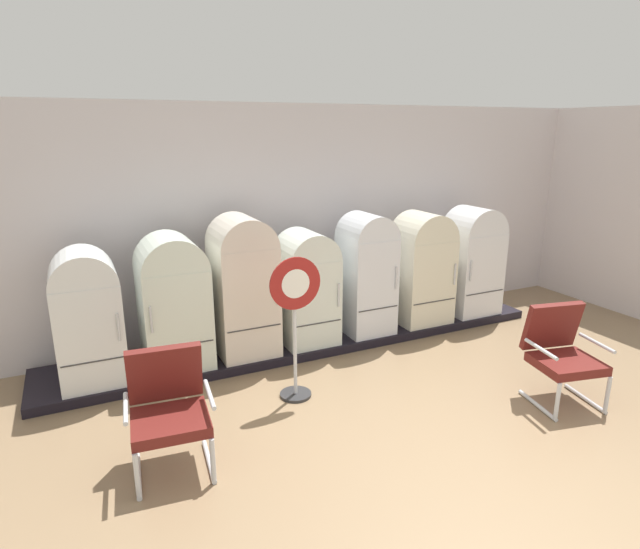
{
  "coord_description": "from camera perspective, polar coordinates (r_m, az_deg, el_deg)",
  "views": [
    {
      "loc": [
        -2.5,
        -2.54,
        2.63
      ],
      "look_at": [
        0.04,
        2.75,
        0.97
      ],
      "focal_mm": 29.35,
      "sensor_mm": 36.0,
      "label": 1
    }
  ],
  "objects": [
    {
      "name": "side_wall_right",
      "position": [
        8.82,
        29.28,
        6.06
      ],
      "size": [
        0.16,
        2.2,
        2.92
      ],
      "color": "silver",
      "rests_on": "ground"
    },
    {
      "name": "back_wall",
      "position": [
        6.79,
        -3.61,
        5.9
      ],
      "size": [
        11.76,
        0.12,
        2.92
      ],
      "color": "silver",
      "rests_on": "ground"
    },
    {
      "name": "refrigerator_3",
      "position": [
        6.24,
        -1.5,
        -1.08
      ],
      "size": [
        0.64,
        0.67,
        1.37
      ],
      "color": "silver",
      "rests_on": "display_plinth"
    },
    {
      "name": "display_plinth",
      "position": [
        6.63,
        -1.32,
        -7.15
      ],
      "size": [
        6.28,
        0.95,
        0.1
      ],
      "primitive_type": "cube",
      "color": "black",
      "rests_on": "ground"
    },
    {
      "name": "refrigerator_2",
      "position": [
        5.97,
        -8.38,
        -0.75
      ],
      "size": [
        0.66,
        0.73,
        1.6
      ],
      "color": "silver",
      "rests_on": "display_plinth"
    },
    {
      "name": "refrigerator_4",
      "position": [
        6.56,
        5.07,
        0.5
      ],
      "size": [
        0.59,
        0.64,
        1.52
      ],
      "color": "silver",
      "rests_on": "display_plinth"
    },
    {
      "name": "refrigerator_5",
      "position": [
        7.03,
        11.05,
        1.01
      ],
      "size": [
        0.71,
        0.64,
        1.47
      ],
      "color": "beige",
      "rests_on": "display_plinth"
    },
    {
      "name": "sign_stand",
      "position": [
        5.12,
        -2.71,
        -5.66
      ],
      "size": [
        0.52,
        0.32,
        1.46
      ],
      "color": "#2D2D30",
      "rests_on": "ground"
    },
    {
      "name": "armchair_right",
      "position": [
        5.68,
        24.8,
        -7.49
      ],
      "size": [
        0.74,
        0.75,
        0.97
      ],
      "color": "silver",
      "rests_on": "ground"
    },
    {
      "name": "refrigerator_1",
      "position": [
        5.82,
        -15.69,
        -2.5
      ],
      "size": [
        0.7,
        0.71,
        1.45
      ],
      "color": "silver",
      "rests_on": "display_plinth"
    },
    {
      "name": "ground",
      "position": [
        4.45,
        16.23,
        -21.65
      ],
      "size": [
        12.0,
        10.0,
        0.05
      ],
      "primitive_type": "cube",
      "color": "#8B7051"
    },
    {
      "name": "armchair_left",
      "position": [
        4.4,
        -16.19,
        -13.49
      ],
      "size": [
        0.7,
        0.7,
        0.97
      ],
      "color": "silver",
      "rests_on": "ground"
    },
    {
      "name": "refrigerator_0",
      "position": [
        5.76,
        -24.03,
        -3.89
      ],
      "size": [
        0.63,
        0.7,
        1.38
      ],
      "color": "white",
      "rests_on": "display_plinth"
    },
    {
      "name": "refrigerator_6",
      "position": [
        7.55,
        16.27,
        1.75
      ],
      "size": [
        0.69,
        0.62,
        1.49
      ],
      "color": "white",
      "rests_on": "display_plinth"
    }
  ]
}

